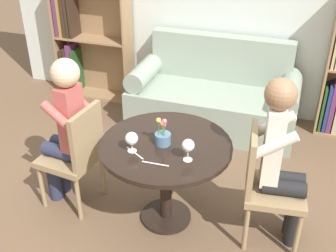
{
  "coord_description": "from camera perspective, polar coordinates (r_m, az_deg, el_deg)",
  "views": [
    {
      "loc": [
        0.82,
        -2.41,
        2.36
      ],
      "look_at": [
        0.0,
        0.05,
        0.83
      ],
      "focal_mm": 45.0,
      "sensor_mm": 36.0,
      "label": 1
    }
  ],
  "objects": [
    {
      "name": "flower_vase",
      "position": [
        2.99,
        -0.71,
        -1.38
      ],
      "size": [
        0.12,
        0.12,
        0.22
      ],
      "color": "slate",
      "rests_on": "round_table"
    },
    {
      "name": "round_table",
      "position": [
        3.11,
        -0.29,
        -4.5
      ],
      "size": [
        0.96,
        0.96,
        0.71
      ],
      "color": "black",
      "rests_on": "ground_plane"
    },
    {
      "name": "bookshelf_left",
      "position": [
        5.23,
        -11.32,
        11.55
      ],
      "size": [
        0.92,
        0.28,
        1.45
      ],
      "color": "#93704C",
      "rests_on": "ground_plane"
    },
    {
      "name": "chair_left",
      "position": [
        3.39,
        -12.28,
        -3.57
      ],
      "size": [
        0.46,
        0.46,
        0.9
      ],
      "rotation": [
        0.0,
        0.0,
        -1.68
      ],
      "color": "#937A56",
      "rests_on": "ground_plane"
    },
    {
      "name": "person_right",
      "position": [
        2.99,
        15.17,
        -4.44
      ],
      "size": [
        0.44,
        0.37,
        1.29
      ],
      "rotation": [
        0.0,
        0.0,
        1.7
      ],
      "color": "black",
      "rests_on": "ground_plane"
    },
    {
      "name": "wine_glass_left",
      "position": [
        2.91,
        -4.96,
        -1.77
      ],
      "size": [
        0.09,
        0.09,
        0.15
      ],
      "color": "white",
      "rests_on": "round_table"
    },
    {
      "name": "wine_glass_right",
      "position": [
        2.8,
        2.74,
        -2.72
      ],
      "size": [
        0.09,
        0.09,
        0.16
      ],
      "color": "white",
      "rests_on": "round_table"
    },
    {
      "name": "chair_right",
      "position": [
        3.09,
        13.09,
        -7.42
      ],
      "size": [
        0.47,
        0.47,
        0.9
      ],
      "rotation": [
        0.0,
        0.0,
        1.7
      ],
      "color": "#937A56",
      "rests_on": "ground_plane"
    },
    {
      "name": "person_left",
      "position": [
        3.34,
        -13.76,
        -0.4
      ],
      "size": [
        0.44,
        0.37,
        1.27
      ],
      "rotation": [
        0.0,
        0.0,
        -1.68
      ],
      "color": "#282D47",
      "rests_on": "ground_plane"
    },
    {
      "name": "couch",
      "position": [
        4.58,
        6.22,
        3.84
      ],
      "size": [
        1.76,
        0.8,
        0.92
      ],
      "color": "gray",
      "rests_on": "ground_plane"
    },
    {
      "name": "knife_left_setting",
      "position": [
        2.94,
        -4.49,
        -3.67
      ],
      "size": [
        0.17,
        0.11,
        0.0
      ],
      "color": "silver",
      "rests_on": "round_table"
    },
    {
      "name": "ground_plane",
      "position": [
        3.47,
        -0.27,
        -12.26
      ],
      "size": [
        16.0,
        16.0,
        0.0
      ],
      "primitive_type": "plane",
      "color": "brown"
    },
    {
      "name": "fork_left_setting",
      "position": [
        2.83,
        -1.73,
        -5.12
      ],
      "size": [
        0.19,
        0.02,
        0.0
      ],
      "color": "silver",
      "rests_on": "round_table"
    }
  ]
}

